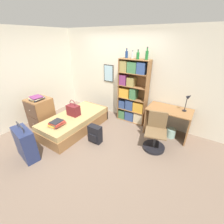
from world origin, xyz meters
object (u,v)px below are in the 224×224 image
Objects in this scene: bookcase at (132,94)px; desk_chair at (155,138)px; dresser at (41,113)px; suitcase at (25,144)px; desk_lamp at (188,100)px; bed at (75,122)px; backpack at (95,134)px; book_stack_on_bed at (57,123)px; handbag at (73,110)px; magazine_pile_on_dresser at (37,98)px; waste_bin at (171,133)px; desk at (168,117)px; bottle_clear at (138,56)px; bottle_blue at (147,55)px; bottle_brown at (132,55)px; bottle_green at (127,54)px.

bookcase is 1.48m from desk_chair.
desk_chair is at bearing 15.48° from dresser.
suitcase is 3.72m from desk_lamp.
backpack is (0.84, -0.18, 0.01)m from bed.
desk_lamp reaches higher than book_stack_on_bed.
handbag is at bearing -131.04° from bookcase.
bed is 2.24× the size of desk_chair.
handbag is 1.27× the size of book_stack_on_bed.
suitcase is at bearing -96.97° from book_stack_on_bed.
desk_chair is at bearing -118.48° from desk_lamp.
book_stack_on_bed is at bearing -9.70° from magazine_pile_on_dresser.
waste_bin is (3.19, 1.51, -0.78)m from magazine_pile_on_dresser.
handbag is (-0.02, 0.00, 0.36)m from bed.
magazine_pile_on_dresser reaches higher than desk_chair.
book_stack_on_bed reaches higher than backpack.
bookcase is (1.08, 1.27, 0.64)m from bed.
desk is at bearing 47.47° from suitcase.
desk_chair is (2.96, 0.87, -0.64)m from magazine_pile_on_dresser.
book_stack_on_bed is at bearing -144.48° from waste_bin.
dresser is 3.64× the size of bottle_clear.
suitcase is (-0.09, -0.75, -0.14)m from book_stack_on_bed.
book_stack_on_bed is 2.61m from bottle_clear.
book_stack_on_bed is at bearing -84.48° from handbag.
bottle_clear reaches higher than desk_chair.
bookcase is (1.04, 1.88, 0.36)m from book_stack_on_bed.
suitcase reaches higher than backpack.
bottle_blue is (1.38, 1.88, 1.45)m from book_stack_on_bed.
bottle_brown is 0.19× the size of desk.
bottle_clear is (2.08, 1.66, 1.49)m from dresser.
backpack is (-0.19, -1.47, -1.68)m from bottle_brown.
bookcase is 4.11× the size of desk_lamp.
suitcase is 1.83× the size of backpack.
book_stack_on_bed reaches higher than waste_bin.
bottle_blue reaches higher than desk_chair.
waste_bin is (1.16, -0.19, -1.80)m from bottle_clear.
backpack reaches higher than waste_bin.
bottle_brown is at bearing 162.60° from bottle_clear.
bottle_green is 1.23× the size of bottle_brown.
book_stack_on_bed is (0.04, -0.61, 0.28)m from bed.
dresser reaches higher than suitcase.
bottle_blue is at bearing 0.16° from bookcase.
bottle_blue is at bearing 168.39° from desk.
magazine_pile_on_dresser is (-0.83, -0.47, 0.69)m from bed.
bottle_clear is at bearing 170.68° from waste_bin.
suitcase is 2.39× the size of magazine_pile_on_dresser.
dresser is 4.27× the size of bottle_brown.
desk_chair is (-0.43, -0.79, -0.77)m from desk_lamp.
bottle_clear is at bearing 45.22° from handbag.
bookcase is at bearing 40.88° from dresser.
handbag reaches higher than backpack.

